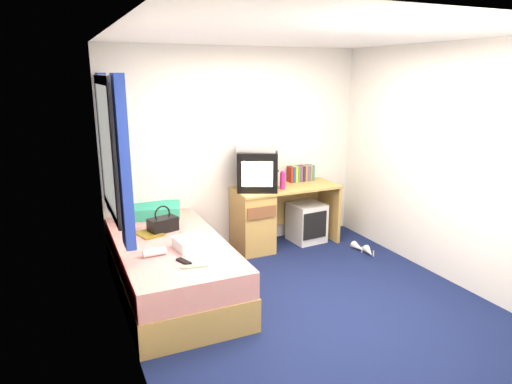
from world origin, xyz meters
name	(u,v)px	position (x,y,z in m)	size (l,w,h in m)	color
ground	(305,302)	(0.00, 0.00, 0.00)	(3.40, 3.40, 0.00)	#0C1438
room_shell	(310,150)	(0.00, 0.00, 1.45)	(3.40, 3.40, 3.40)	white
bed	(172,267)	(-1.10, 0.70, 0.27)	(1.01, 2.00, 0.54)	tan
pillow	(153,211)	(-1.09, 1.55, 0.60)	(0.60, 0.38, 0.13)	teal
desk	(265,216)	(0.25, 1.44, 0.41)	(1.30, 0.55, 0.75)	tan
storage_cube	(307,222)	(0.83, 1.42, 0.25)	(0.40, 0.40, 0.50)	silver
crt_tv	(258,170)	(0.15, 1.44, 0.98)	(0.61, 0.59, 0.46)	black
vcr	(258,147)	(0.15, 1.44, 1.26)	(0.44, 0.32, 0.08)	silver
book_row	(301,173)	(0.83, 1.60, 0.85)	(0.34, 0.13, 0.20)	maroon
picture_frame	(308,174)	(0.97, 1.63, 0.82)	(0.02, 0.12, 0.14)	black
pink_water_bottle	(283,181)	(0.43, 1.32, 0.85)	(0.06, 0.06, 0.20)	#F1227B
aerosol_can	(277,179)	(0.44, 1.49, 0.84)	(0.05, 0.05, 0.18)	silver
handbag	(163,224)	(-1.09, 1.01, 0.62)	(0.32, 0.24, 0.27)	black
towel	(193,243)	(-0.95, 0.44, 0.59)	(0.31, 0.26, 0.10)	silver
magazine	(149,234)	(-1.25, 0.97, 0.55)	(0.21, 0.28, 0.01)	gold
water_bottle	(154,252)	(-1.31, 0.40, 0.58)	(0.07, 0.07, 0.20)	silver
colour_swatch_fan	(194,266)	(-1.06, 0.03, 0.55)	(0.22, 0.06, 0.01)	gold
remote_control	(184,261)	(-1.12, 0.15, 0.55)	(0.05, 0.16, 0.02)	black
window_assembly	(112,150)	(-1.55, 0.90, 1.42)	(0.11, 1.42, 1.40)	silver
white_heels	(364,250)	(1.25, 0.77, 0.04)	(0.16, 0.40, 0.09)	silver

